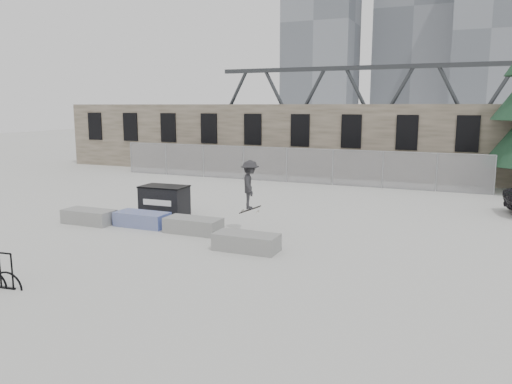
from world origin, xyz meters
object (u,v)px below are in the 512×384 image
dumpster (164,201)px  planter_far_left (89,216)px  skateboarder (250,185)px  planter_center_right (193,225)px  planter_center_left (142,219)px  planter_offset (246,241)px

dumpster → planter_far_left: bearing=-131.4°
planter_far_left → dumpster: size_ratio=1.05×
planter_far_left → skateboarder: size_ratio=1.06×
planter_center_right → skateboarder: bearing=20.3°
planter_center_left → skateboarder: (4.11, 0.60, 1.44)m
dumpster → planter_center_right: bearing=-40.8°
planter_far_left → planter_offset: size_ratio=1.00×
planter_far_left → planter_offset: (6.96, -0.94, 0.00)m
planter_far_left → dumpster: bearing=50.9°
planter_center_right → planter_far_left: bearing=-175.9°
planter_offset → dumpster: (-5.09, 3.24, 0.33)m
planter_center_left → planter_offset: same height
planter_offset → skateboarder: skateboarder is taller
dumpster → skateboarder: bearing=-18.7°
planter_center_right → planter_center_left: bearing=177.6°
planter_far_left → skateboarder: (6.24, 1.01, 1.44)m
dumpster → skateboarder: (4.36, -1.29, 1.11)m
planter_offset → skateboarder: 2.53m
planter_center_left → planter_center_right: (2.23, -0.10, 0.00)m
planter_center_left → dumpster: bearing=97.6°
planter_center_right → planter_offset: size_ratio=1.00×
planter_far_left → skateboarder: 6.48m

